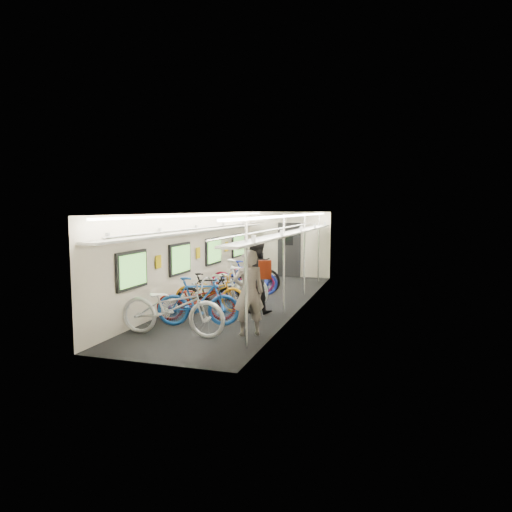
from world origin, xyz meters
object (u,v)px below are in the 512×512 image
Objects in this scene: passenger_mid at (256,276)px; passenger_near at (249,293)px; bicycle_1 at (198,301)px; backpack at (265,270)px; bicycle_0 at (173,307)px.

passenger_near is at bearing 106.84° from passenger_mid.
backpack is at bearing -105.45° from bicycle_1.
passenger_mid reaches higher than bicycle_0.
bicycle_0 is at bearing 71.98° from passenger_mid.
bicycle_0 reaches higher than bicycle_1.
passenger_near is 0.63m from backpack.
bicycle_0 is 1.27× the size of passenger_near.
passenger_mid reaches higher than passenger_near.
bicycle_0 is 5.78× the size of backpack.
passenger_mid reaches higher than backpack.
bicycle_1 is at bearing 162.65° from backpack.
passenger_mid is 4.67× the size of backpack.
bicycle_1 is at bearing 67.30° from passenger_mid.
backpack is (1.65, 0.88, 0.70)m from bicycle_0.
bicycle_1 is 1.66m from backpack.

